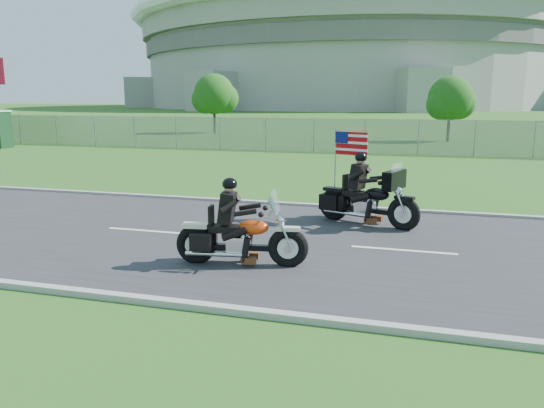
# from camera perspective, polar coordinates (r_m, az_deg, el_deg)

# --- Properties ---
(ground) EXTENTS (420.00, 420.00, 0.00)m
(ground) POSITION_cam_1_polar(r_m,az_deg,el_deg) (12.39, -4.89, -3.74)
(ground) COLOR #245019
(ground) RESTS_ON ground
(road) EXTENTS (120.00, 8.00, 0.04)m
(road) POSITION_cam_1_polar(r_m,az_deg,el_deg) (12.39, -4.89, -3.65)
(road) COLOR #28282B
(road) RESTS_ON ground
(curb_north) EXTENTS (120.00, 0.18, 0.12)m
(curb_north) POSITION_cam_1_polar(r_m,az_deg,el_deg) (16.13, 0.20, 0.05)
(curb_north) COLOR #9E9B93
(curb_north) RESTS_ON ground
(curb_south) EXTENTS (120.00, 0.18, 0.12)m
(curb_south) POSITION_cam_1_polar(r_m,az_deg,el_deg) (8.90, -14.29, -9.92)
(curb_south) COLOR #9E9B93
(curb_south) RESTS_ON ground
(fence) EXTENTS (60.00, 0.03, 2.00)m
(fence) POSITION_cam_1_polar(r_m,az_deg,el_deg) (32.60, -0.68, 7.52)
(fence) COLOR gray
(fence) RESTS_ON ground
(stadium) EXTENTS (140.40, 140.40, 29.20)m
(stadium) POSITION_cam_1_polar(r_m,az_deg,el_deg) (183.21, 8.55, 15.20)
(stadium) COLOR #A3A099
(stadium) RESTS_ON ground
(tree_fence_near) EXTENTS (3.52, 3.28, 4.75)m
(tree_fence_near) POSITION_cam_1_polar(r_m,az_deg,el_deg) (41.25, 18.68, 10.50)
(tree_fence_near) COLOR #382316
(tree_fence_near) RESTS_ON ground
(tree_fence_mid) EXTENTS (3.96, 3.69, 5.30)m
(tree_fence_mid) POSITION_cam_1_polar(r_m,az_deg,el_deg) (48.75, -6.18, 11.47)
(tree_fence_mid) COLOR #382316
(tree_fence_mid) RESTS_ON ground
(motorcycle_lead) EXTENTS (2.60, 0.89, 1.75)m
(motorcycle_lead) POSITION_cam_1_polar(r_m,az_deg,el_deg) (10.27, -3.55, -3.73)
(motorcycle_lead) COLOR black
(motorcycle_lead) RESTS_ON ground
(motorcycle_follow) EXTENTS (2.70, 1.39, 2.34)m
(motorcycle_follow) POSITION_cam_1_polar(r_m,az_deg,el_deg) (13.69, 10.22, 0.32)
(motorcycle_follow) COLOR black
(motorcycle_follow) RESTS_ON ground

